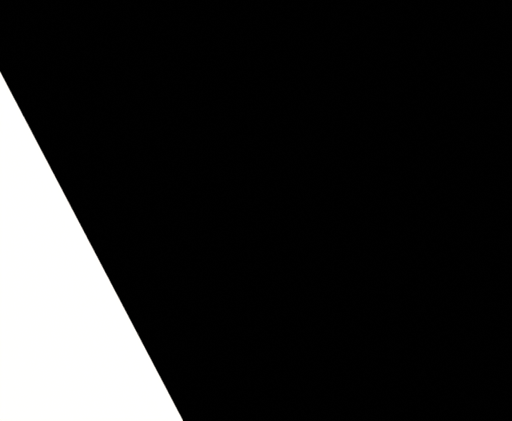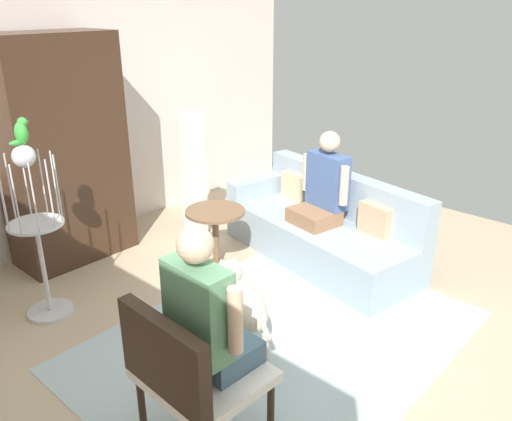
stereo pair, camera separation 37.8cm
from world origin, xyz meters
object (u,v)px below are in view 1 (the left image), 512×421
(round_end_table, at_px, (205,232))
(parrot, at_px, (9,138))
(couch, at_px, (308,226))
(person_on_armchair, at_px, (227,317))
(armoire_cabinet, at_px, (42,158))
(column_lamp, at_px, (177,180))
(dog, at_px, (246,301))
(bird_cage_stand, at_px, (26,240))
(person_on_couch, at_px, (310,185))
(armchair, at_px, (210,373))

(round_end_table, distance_m, parrot, 1.86)
(couch, height_order, person_on_armchair, person_on_armchair)
(person_on_armchair, height_order, armoire_cabinet, armoire_cabinet)
(couch, distance_m, round_end_table, 1.07)
(parrot, bearing_deg, column_lamp, 7.28)
(dog, distance_m, parrot, 1.98)
(dog, bearing_deg, couch, 14.38)
(round_end_table, height_order, dog, round_end_table)
(armoire_cabinet, bearing_deg, person_on_armchair, -104.63)
(bird_cage_stand, bearing_deg, person_on_couch, -25.11)
(column_lamp, bearing_deg, couch, -67.91)
(round_end_table, bearing_deg, couch, -32.83)
(bird_cage_stand, distance_m, armoire_cabinet, 1.12)
(person_on_couch, distance_m, armoire_cabinet, 2.46)
(bird_cage_stand, bearing_deg, armoire_cabinet, 48.25)
(dog, relative_size, armoire_cabinet, 0.39)
(bird_cage_stand, xyz_separation_m, armoire_cabinet, (0.71, 0.80, 0.32))
(armchair, height_order, dog, armchair)
(person_on_couch, xyz_separation_m, round_end_table, (-0.85, 0.60, -0.34))
(couch, xyz_separation_m, person_on_couch, (-0.05, -0.02, 0.45))
(couch, relative_size, armoire_cabinet, 1.01)
(couch, bearing_deg, person_on_couch, -152.42)
(bird_cage_stand, xyz_separation_m, parrot, (0.01, 0.00, 0.77))
(column_lamp, bearing_deg, parrot, -172.72)
(person_on_couch, distance_m, person_on_armchair, 2.41)
(bird_cage_stand, height_order, parrot, parrot)
(dog, distance_m, armoire_cabinet, 2.35)
(dog, distance_m, column_lamp, 2.01)
(round_end_table, xyz_separation_m, bird_cage_stand, (-1.44, 0.47, 0.34))
(person_on_armchair, distance_m, dog, 0.96)
(bird_cage_stand, bearing_deg, couch, -24.19)
(person_on_couch, relative_size, dog, 1.04)
(armoire_cabinet, bearing_deg, dog, -89.02)
(parrot, bearing_deg, armoire_cabinet, 48.73)
(person_on_couch, height_order, round_end_table, person_on_couch)
(parrot, xyz_separation_m, armoire_cabinet, (0.70, 0.80, -0.44))
(parrot, bearing_deg, dog, -63.03)
(couch, relative_size, round_end_table, 3.57)
(parrot, height_order, armoire_cabinet, armoire_cabinet)
(column_lamp, bearing_deg, armchair, -132.69)
(person_on_couch, bearing_deg, column_lamp, 109.96)
(couch, distance_m, person_on_armchair, 2.52)
(bird_cage_stand, bearing_deg, person_on_armchair, -89.66)
(bird_cage_stand, distance_m, parrot, 0.77)
(person_on_couch, bearing_deg, armchair, -161.48)
(person_on_couch, distance_m, parrot, 2.62)
(bird_cage_stand, height_order, armoire_cabinet, armoire_cabinet)
(couch, height_order, armoire_cabinet, armoire_cabinet)
(dog, height_order, bird_cage_stand, bird_cage_stand)
(dog, height_order, parrot, parrot)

